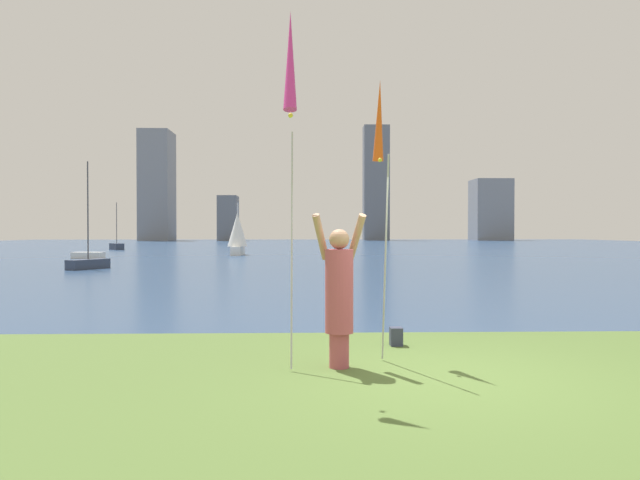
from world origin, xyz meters
The scene contains 13 objects.
ground centered at (0.00, 50.95, -0.06)m, with size 120.00×138.00×0.12m.
person centered at (-1.23, 0.52, 1.00)m, with size 0.75×0.55×2.04m.
kite_flag_left centered at (-1.86, -0.12, 3.72)m, with size 0.16×1.33×4.45m.
kite_flag_right centered at (-0.61, 1.26, 3.29)m, with size 0.16×1.15×3.96m.
bag centered at (-0.25, 1.95, 0.14)m, with size 0.19×0.21×0.28m.
sailboat_1 centered at (-11.94, 20.67, 0.31)m, with size 1.58×2.19×5.11m.
sailboat_2 centered at (-15.95, 31.56, 0.27)m, with size 2.03×1.09×5.16m.
sailboat_7 centered at (-6.71, 36.80, 1.62)m, with size 1.54×3.00×3.97m.
sailboat_8 centered at (-19.97, 49.97, 0.34)m, with size 1.91×2.24×4.62m.
skyline_tower_0 centered at (-30.35, 107.01, 10.64)m, with size 5.78×7.70×21.29m.
skyline_tower_1 centered at (-16.12, 103.82, 4.27)m, with size 3.60×5.08×8.54m.
skyline_tower_2 centered at (12.79, 108.73, 11.43)m, with size 5.06×3.67×22.86m.
skyline_tower_3 centered at (35.78, 108.09, 6.08)m, with size 7.23×6.67×12.16m.
Camera 1 is at (-1.70, -7.09, 1.80)m, focal length 32.54 mm.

